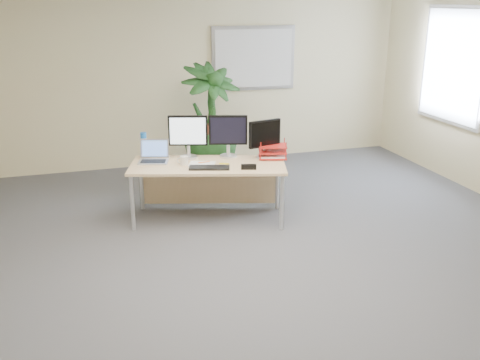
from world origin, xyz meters
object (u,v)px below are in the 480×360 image
object	(u,v)px
monitor_right	(228,133)
laptop	(154,156)
monitor_left	(188,134)
floor_plant	(210,128)
desk	(208,173)

from	to	relation	value
monitor_right	laptop	bearing A→B (deg)	174.62
monitor_left	laptop	bearing A→B (deg)	-178.19
floor_plant	laptop	world-z (taller)	floor_plant
monitor_left	desk	bearing A→B (deg)	-48.06
laptop	monitor_right	bearing A→B (deg)	-5.38
monitor_left	laptop	size ratio (longest dim) A/B	1.27
desk	monitor_right	size ratio (longest dim) A/B	3.78
monitor_right	monitor_left	bearing A→B (deg)	168.34
monitor_left	monitor_right	bearing A→B (deg)	-11.66
desk	monitor_left	size ratio (longest dim) A/B	3.74
laptop	floor_plant	bearing A→B (deg)	48.50
desk	monitor_right	bearing A→B (deg)	22.59
monitor_left	monitor_right	size ratio (longest dim) A/B	1.01
laptop	desk	bearing A→B (deg)	-18.11
monitor_left	monitor_right	distance (m)	0.46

